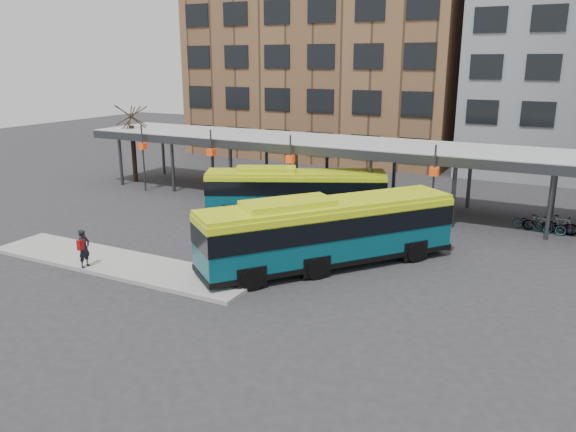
{
  "coord_description": "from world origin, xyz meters",
  "views": [
    {
      "loc": [
        12.87,
        -21.32,
        9.26
      ],
      "look_at": [
        0.53,
        2.55,
        1.8
      ],
      "focal_mm": 35.0,
      "sensor_mm": 36.0,
      "label": 1
    }
  ],
  "objects_px": {
    "pedestrian": "(84,248)",
    "bus_rear": "(295,190)",
    "tree": "(134,151)",
    "bus_front": "(327,230)"
  },
  "relations": [
    {
      "from": "tree",
      "to": "pedestrian",
      "type": "relative_size",
      "value": 3.18
    },
    {
      "from": "tree",
      "to": "pedestrian",
      "type": "distance_m",
      "value": 19.99
    },
    {
      "from": "pedestrian",
      "to": "tree",
      "type": "bearing_deg",
      "value": 31.38
    },
    {
      "from": "bus_rear",
      "to": "pedestrian",
      "type": "distance_m",
      "value": 13.6
    },
    {
      "from": "pedestrian",
      "to": "bus_rear",
      "type": "bearing_deg",
      "value": -22.21
    },
    {
      "from": "bus_rear",
      "to": "pedestrian",
      "type": "bearing_deg",
      "value": -133.79
    },
    {
      "from": "bus_front",
      "to": "bus_rear",
      "type": "xyz_separation_m",
      "value": [
        -5.36,
        7.35,
        -0.19
      ]
    },
    {
      "from": "tree",
      "to": "bus_front",
      "type": "distance_m",
      "value": 23.7
    },
    {
      "from": "bus_rear",
      "to": "pedestrian",
      "type": "xyz_separation_m",
      "value": [
        -4.19,
        -12.93,
        -0.49
      ]
    },
    {
      "from": "tree",
      "to": "bus_rear",
      "type": "relative_size",
      "value": 0.52
    }
  ]
}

